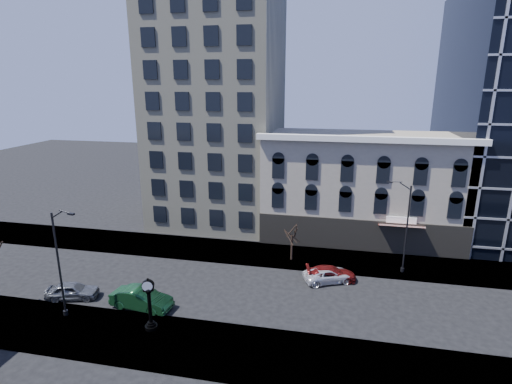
% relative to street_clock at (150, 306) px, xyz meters
% --- Properties ---
extents(ground, '(160.00, 160.00, 0.00)m').
position_rel_street_clock_xyz_m(ground, '(3.69, 6.82, -1.98)').
color(ground, black).
rests_on(ground, ground).
extents(sidewalk_far, '(160.00, 6.00, 0.12)m').
position_rel_street_clock_xyz_m(sidewalk_far, '(3.69, 14.82, -1.92)').
color(sidewalk_far, gray).
rests_on(sidewalk_far, ground).
extents(sidewalk_near, '(160.00, 6.00, 0.12)m').
position_rel_street_clock_xyz_m(sidewalk_near, '(3.69, -1.18, -1.92)').
color(sidewalk_near, gray).
rests_on(sidewalk_near, ground).
extents(cream_tower, '(15.90, 15.40, 42.50)m').
position_rel_street_clock_xyz_m(cream_tower, '(-2.42, 25.70, 17.34)').
color(cream_tower, '#B8B294').
rests_on(cream_tower, ground).
extents(victorian_row, '(22.60, 11.19, 12.50)m').
position_rel_street_clock_xyz_m(victorian_row, '(15.69, 22.71, 4.01)').
color(victorian_row, gray).
rests_on(victorian_row, ground).
extents(street_clock, '(0.94, 0.94, 4.12)m').
position_rel_street_clock_xyz_m(street_clock, '(0.00, 0.00, 0.00)').
color(street_clock, black).
rests_on(street_clock, sidewalk_near).
extents(street_lamp_near, '(2.30, 0.67, 8.93)m').
position_rel_street_clock_xyz_m(street_lamp_near, '(-6.73, 0.18, 4.88)').
color(street_lamp_near, black).
rests_on(street_lamp_near, sidewalk_near).
extents(street_lamp_far, '(2.29, 0.83, 9.03)m').
position_rel_street_clock_xyz_m(street_lamp_far, '(18.90, 13.57, 4.95)').
color(street_lamp_far, black).
rests_on(street_lamp_far, sidewalk_far).
extents(bare_tree_far, '(2.46, 2.46, 4.23)m').
position_rel_street_clock_xyz_m(bare_tree_far, '(8.76, 13.98, 1.32)').
color(bare_tree_far, '#2F2117').
rests_on(bare_tree_far, sidewalk_far).
extents(car_near_a, '(4.56, 2.80, 1.45)m').
position_rel_street_clock_xyz_m(car_near_a, '(-8.52, 2.80, -1.26)').
color(car_near_a, '#595B60').
rests_on(car_near_a, ground).
extents(car_near_b, '(5.25, 2.32, 1.68)m').
position_rel_street_clock_xyz_m(car_near_b, '(-2.08, 2.60, -1.15)').
color(car_near_b, '#143F1E').
rests_on(car_near_b, ground).
extents(car_far_a, '(5.06, 3.81, 1.28)m').
position_rel_street_clock_xyz_m(car_far_a, '(12.61, 10.22, -1.35)').
color(car_far_a, silver).
rests_on(car_far_a, ground).
extents(car_far_b, '(4.84, 2.62, 1.33)m').
position_rel_street_clock_xyz_m(car_far_b, '(12.83, 10.47, -1.32)').
color(car_far_b, maroon).
rests_on(car_far_b, ground).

